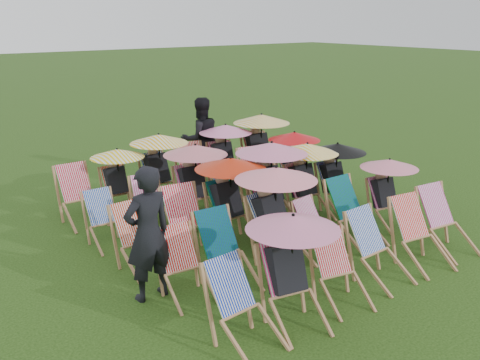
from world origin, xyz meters
TOP-DOWN VIEW (x-y plane):
  - ground at (0.00, 0.00)m, footprint 100.00×100.00m
  - deckchair_0 at (-1.96, -2.30)m, footprint 0.68×0.89m
  - deckchair_1 at (-1.25, -2.27)m, footprint 1.09×1.17m
  - deckchair_2 at (-0.46, -2.30)m, footprint 0.71×0.89m
  - deckchair_3 at (0.40, -2.20)m, footprint 0.66×0.89m
  - deckchair_4 at (1.27, -2.25)m, footprint 0.75×0.95m
  - deckchair_5 at (1.99, -2.20)m, footprint 0.73×0.95m
  - deckchair_6 at (-1.93, -1.03)m, footprint 0.64×0.85m
  - deckchair_7 at (-1.31, -1.06)m, footprint 0.68×0.92m
  - deckchair_8 at (-0.33, -0.95)m, footprint 1.19×1.27m
  - deckchair_9 at (0.34, -1.13)m, footprint 0.64×0.82m
  - deckchair_10 at (1.12, -1.14)m, footprint 0.66×0.92m
  - deckchair_11 at (2.11, -0.99)m, footprint 0.97×1.03m
  - deckchair_12 at (-2.02, 0.05)m, footprint 0.64×0.87m
  - deckchair_13 at (-1.21, 0.05)m, footprint 0.76×0.99m
  - deckchair_14 at (-0.40, 0.08)m, footprint 1.13×1.18m
  - deckchair_15 at (0.52, 0.17)m, footprint 1.22×1.27m
  - deckchair_16 at (1.33, 0.17)m, footprint 1.11×1.15m
  - deckchair_17 at (1.98, 0.06)m, footprint 1.05×1.10m
  - deckchair_18 at (-2.06, 1.13)m, footprint 0.56×0.77m
  - deckchair_19 at (-1.22, 1.25)m, footprint 0.74×0.91m
  - deckchair_20 at (-0.35, 1.21)m, footprint 1.12×1.18m
  - deckchair_21 at (0.41, 1.24)m, footprint 0.69×0.86m
  - deckchair_22 at (1.12, 1.22)m, footprint 0.82×1.04m
  - deckchair_23 at (2.06, 1.29)m, footprint 1.04×1.11m
  - deckchair_24 at (-2.03, 2.29)m, footprint 0.65×0.91m
  - deckchair_25 at (-1.26, 2.40)m, footprint 0.98×1.02m
  - deckchair_26 at (-0.38, 2.42)m, footprint 1.11×1.16m
  - deckchair_27 at (0.39, 2.42)m, footprint 0.82×1.02m
  - deckchair_28 at (1.17, 2.46)m, footprint 1.10×1.17m
  - deckchair_29 at (2.05, 2.35)m, footprint 1.22×1.29m
  - person_left at (-2.30, -0.76)m, footprint 0.66×0.45m
  - person_rear at (1.03, 3.21)m, footprint 0.99×0.84m

SIDE VIEW (x-z plane):
  - ground at x=0.00m, z-range 0.00..0.00m
  - deckchair_9 at x=0.34m, z-range 0.00..0.82m
  - deckchair_18 at x=-2.06m, z-range 0.00..0.83m
  - deckchair_21 at x=0.41m, z-range 0.00..0.83m
  - deckchair_2 at x=-0.46m, z-range 0.00..0.86m
  - deckchair_6 at x=-1.93m, z-range 0.00..0.87m
  - deckchair_19 at x=-1.22m, z-range 0.00..0.88m
  - deckchair_12 at x=-2.02m, z-range 0.00..0.91m
  - deckchair_0 at x=-1.96m, z-range 0.00..0.92m
  - deckchair_3 at x=0.40m, z-range 0.00..0.94m
  - deckchair_4 at x=1.27m, z-range 0.00..0.95m
  - deckchair_7 at x=-1.31m, z-range 0.00..0.96m
  - deckchair_5 at x=1.99m, z-range 0.00..0.97m
  - deckchair_24 at x=-2.03m, z-range 0.00..0.98m
  - deckchair_10 at x=1.12m, z-range 0.00..0.99m
  - deckchair_13 at x=-1.21m, z-range 0.00..1.00m
  - deckchair_27 at x=0.39m, z-range 0.00..1.00m
  - deckchair_22 at x=1.12m, z-range 0.00..1.02m
  - deckchair_11 at x=2.11m, z-range 0.03..1.19m
  - deckchair_25 at x=-1.26m, z-range 0.03..1.19m
  - deckchair_23 at x=2.06m, z-range 0.03..1.27m
  - deckchair_17 at x=1.98m, z-range 0.03..1.28m
  - deckchair_1 at x=-1.25m, z-range 0.04..1.33m
  - deckchair_28 at x=1.17m, z-range 0.04..1.34m
  - deckchair_26 at x=-0.38m, z-range 0.04..1.35m
  - deckchair_16 at x=1.33m, z-range 0.04..1.35m
  - deckchair_20 at x=-0.35m, z-range 0.04..1.37m
  - deckchair_14 at x=-0.40m, z-range 0.04..1.38m
  - deckchair_8 at x=-0.33m, z-range 0.04..1.45m
  - deckchair_15 at x=0.52m, z-range 0.04..1.48m
  - deckchair_29 at x=2.05m, z-range 0.04..1.48m
  - person_left at x=-2.30m, z-range 0.00..1.75m
  - person_rear at x=1.03m, z-range 0.00..1.81m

